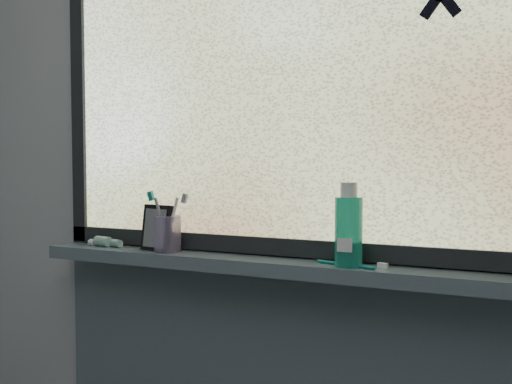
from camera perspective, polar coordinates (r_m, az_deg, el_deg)
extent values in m
cube|color=#9EA3A8|center=(1.66, 4.00, 1.44)|extent=(3.00, 0.01, 2.50)
cube|color=#47555F|center=(1.62, 3.02, -7.52)|extent=(1.62, 0.14, 0.04)
cube|color=silver|center=(1.65, 3.74, 11.17)|extent=(1.50, 0.01, 1.00)
cube|color=black|center=(1.65, 3.64, -5.53)|extent=(1.60, 0.03, 0.05)
cube|color=black|center=(2.06, -17.20, 9.43)|extent=(0.05, 0.03, 1.10)
cube|color=black|center=(1.80, -9.89, -3.55)|extent=(0.12, 0.08, 0.14)
cylinder|color=#C7AFE8|center=(1.78, -8.85, -4.15)|extent=(0.10, 0.10, 0.11)
cylinder|color=teal|center=(1.52, 9.25, -3.22)|extent=(0.09, 0.09, 0.18)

